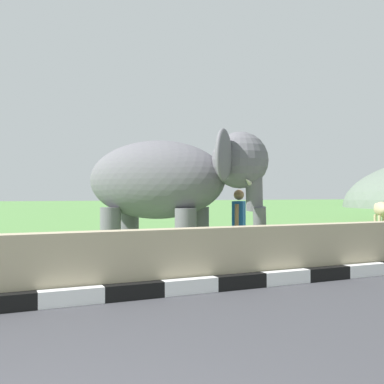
% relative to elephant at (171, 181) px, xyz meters
% --- Properties ---
extents(barrier_parapet, '(28.00, 0.36, 1.00)m').
position_rel_elephant_xyz_m(barrier_parapet, '(-1.52, -2.31, -1.33)').
color(barrier_parapet, tan).
rests_on(barrier_parapet, ground_plane).
extents(elephant, '(3.87, 3.79, 2.83)m').
position_rel_elephant_xyz_m(elephant, '(0.00, 0.00, 0.00)').
color(elephant, slate).
rests_on(elephant, ground_plane).
extents(person_handler, '(0.48, 0.54, 1.66)m').
position_rel_elephant_xyz_m(person_handler, '(1.49, -0.31, -0.90)').
color(person_handler, navy).
rests_on(person_handler, ground_plane).
extents(cow_near, '(1.43, 1.79, 1.23)m').
position_rel_elephant_xyz_m(cow_near, '(12.25, 5.74, -0.96)').
color(cow_near, tan).
rests_on(cow_near, ground_plane).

